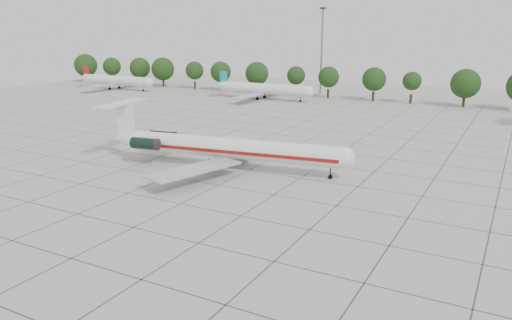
# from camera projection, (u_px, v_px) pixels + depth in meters

# --- Properties ---
(ground) EXTENTS (260.00, 260.00, 0.00)m
(ground) POSITION_uv_depth(u_px,v_px,m) (274.00, 195.00, 60.60)
(ground) COLOR #A4A49D
(ground) RESTS_ON ground
(apron_joints) EXTENTS (170.00, 170.00, 0.02)m
(apron_joints) POSITION_uv_depth(u_px,v_px,m) (319.00, 166.00, 73.34)
(apron_joints) COLOR #383838
(apron_joints) RESTS_ON ground
(main_airliner) EXTENTS (37.38, 29.21, 8.81)m
(main_airliner) POSITION_uv_depth(u_px,v_px,m) (220.00, 147.00, 71.51)
(main_airliner) COLOR silver
(main_airliner) RESTS_ON ground
(bg_airliner_a) EXTENTS (28.24, 27.20, 7.40)m
(bg_airliner_a) POSITION_uv_depth(u_px,v_px,m) (116.00, 80.00, 163.41)
(bg_airliner_a) COLOR silver
(bg_airliner_a) RESTS_ON ground
(bg_airliner_b) EXTENTS (28.24, 27.20, 7.40)m
(bg_airliner_b) POSITION_uv_depth(u_px,v_px,m) (263.00, 89.00, 140.76)
(bg_airliner_b) COLOR silver
(bg_airliner_b) RESTS_ON ground
(tree_line) EXTENTS (249.86, 8.44, 10.22)m
(tree_line) POSITION_uv_depth(u_px,v_px,m) (374.00, 79.00, 136.65)
(tree_line) COLOR #332114
(tree_line) RESTS_ON ground
(floodlight_mast) EXTENTS (1.60, 1.60, 25.45)m
(floodlight_mast) POSITION_uv_depth(u_px,v_px,m) (322.00, 46.00, 148.91)
(floodlight_mast) COLOR slate
(floodlight_mast) RESTS_ON ground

